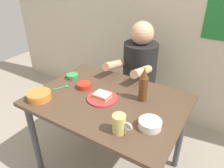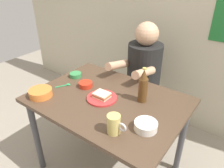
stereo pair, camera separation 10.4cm
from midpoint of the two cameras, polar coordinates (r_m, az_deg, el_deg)
name	(u,v)px [view 1 (the left image)]	position (r m, az deg, el deg)	size (l,w,h in m)	color
ground_plane	(109,168)	(2.07, -2.32, -21.33)	(6.00, 6.00, 0.00)	gray
dining_table	(108,109)	(1.62, -2.78, -6.73)	(1.10, 0.80, 0.74)	#4C3828
stool	(137,101)	(2.26, 5.47, -4.44)	(0.34, 0.34, 0.45)	#4C4C51
person_seated	(139,65)	(2.05, 5.87, 5.13)	(0.33, 0.56, 0.72)	black
plate_orange	(102,98)	(1.56, -4.49, -3.87)	(0.22, 0.22, 0.01)	red
sandwich	(102,95)	(1.55, -4.53, -3.10)	(0.11, 0.09, 0.04)	beige
beer_mug	(119,124)	(1.25, -0.45, -10.63)	(0.13, 0.08, 0.12)	#D1BC66
beer_bottle	(143,85)	(1.51, 6.42, -0.41)	(0.06, 0.06, 0.26)	#593819
rice_bowl_white	(150,124)	(1.31, 7.81, -10.44)	(0.14, 0.14, 0.05)	silver
soup_bowl_orange	(39,95)	(1.65, -20.49, -2.90)	(0.17, 0.17, 0.05)	orange
sauce_bowl_chili	(84,85)	(1.71, -9.13, -0.39)	(0.11, 0.11, 0.04)	red
dip_bowl_green	(72,76)	(1.88, -12.03, 2.06)	(0.10, 0.10, 0.03)	#388C4C
spoon	(64,87)	(1.76, -14.34, -0.78)	(0.08, 0.11, 0.01)	#26A559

